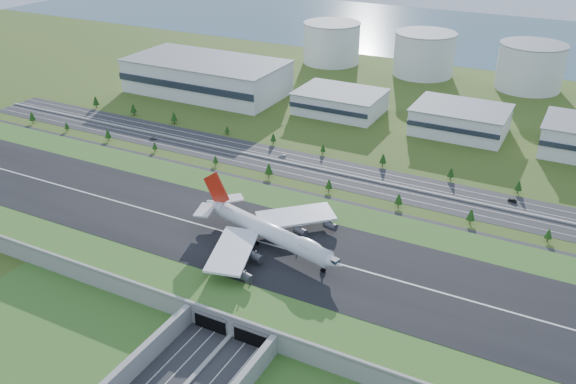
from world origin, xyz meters
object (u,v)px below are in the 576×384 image
at_px(boeing_747, 269,231).
at_px(car_7, 282,155).
at_px(car_4, 154,138).
at_px(car_5, 512,201).
at_px(fuel_tank_a, 332,43).

height_order(boeing_747, car_7, boeing_747).
distance_m(car_4, car_5, 218.78).
bearing_deg(car_5, boeing_747, -21.06).
xyz_separation_m(fuel_tank_a, car_4, (-25.11, -222.53, -16.64)).
height_order(car_4, car_7, car_4).
relative_size(fuel_tank_a, car_4, 11.45).
distance_m(boeing_747, car_5, 135.96).
xyz_separation_m(boeing_747, car_7, (-47.76, 101.94, -14.15)).
relative_size(fuel_tank_a, car_7, 10.45).
distance_m(fuel_tank_a, car_7, 217.68).
bearing_deg(car_7, boeing_747, 14.90).
distance_m(fuel_tank_a, car_4, 224.56).
bearing_deg(boeing_747, car_5, 65.99).
height_order(fuel_tank_a, car_7, fuel_tank_a).
bearing_deg(boeing_747, car_4, 161.38).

